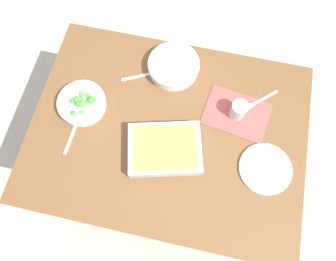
% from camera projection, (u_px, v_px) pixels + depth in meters
% --- Properties ---
extents(ground_plane, '(6.00, 6.00, 0.00)m').
position_uv_depth(ground_plane, '(168.00, 167.00, 2.03)').
color(ground_plane, '#B2A899').
extents(dining_table, '(1.20, 0.90, 0.74)m').
position_uv_depth(dining_table, '(168.00, 137.00, 1.42)').
color(dining_table, brown).
rests_on(dining_table, ground_plane).
extents(placemat, '(0.31, 0.24, 0.00)m').
position_uv_depth(placemat, '(236.00, 114.00, 1.36)').
color(placemat, '#B24C47').
rests_on(placemat, dining_table).
extents(stew_bowl, '(0.24, 0.24, 0.06)m').
position_uv_depth(stew_bowl, '(174.00, 66.00, 1.41)').
color(stew_bowl, white).
rests_on(stew_bowl, dining_table).
extents(broccoli_bowl, '(0.21, 0.21, 0.07)m').
position_uv_depth(broccoli_bowl, '(82.00, 103.00, 1.35)').
color(broccoli_bowl, white).
rests_on(broccoli_bowl, dining_table).
extents(baking_dish, '(0.35, 0.29, 0.06)m').
position_uv_depth(baking_dish, '(165.00, 149.00, 1.27)').
color(baking_dish, silver).
rests_on(baking_dish, dining_table).
extents(drink_cup, '(0.07, 0.07, 0.08)m').
position_uv_depth(drink_cup, '(238.00, 110.00, 1.33)').
color(drink_cup, '#B2BCC6').
rests_on(drink_cup, dining_table).
extents(side_plate, '(0.22, 0.22, 0.01)m').
position_uv_depth(side_plate, '(265.00, 169.00, 1.27)').
color(side_plate, silver).
rests_on(side_plate, dining_table).
extents(spoon_by_stew, '(0.17, 0.09, 0.01)m').
position_uv_depth(spoon_by_stew, '(145.00, 75.00, 1.42)').
color(spoon_by_stew, silver).
rests_on(spoon_by_stew, dining_table).
extents(spoon_by_broccoli, '(0.03, 0.18, 0.01)m').
position_uv_depth(spoon_by_broccoli, '(74.00, 130.00, 1.33)').
color(spoon_by_broccoli, silver).
rests_on(spoon_by_broccoli, dining_table).
extents(spoon_spare, '(0.14, 0.13, 0.01)m').
position_uv_depth(spoon_spare, '(257.00, 102.00, 1.38)').
color(spoon_spare, silver).
rests_on(spoon_spare, dining_table).
extents(fork_on_table, '(0.16, 0.11, 0.01)m').
position_uv_depth(fork_on_table, '(175.00, 128.00, 1.34)').
color(fork_on_table, silver).
rests_on(fork_on_table, dining_table).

